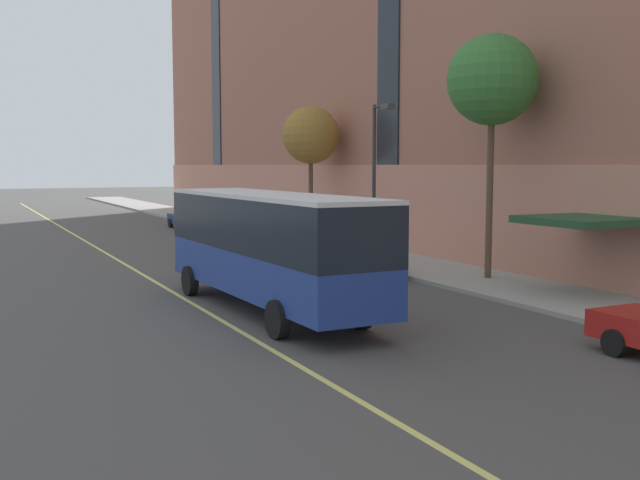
{
  "coord_description": "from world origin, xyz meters",
  "views": [
    {
      "loc": [
        -8.6,
        -19.05,
        4.4
      ],
      "look_at": [
        2.69,
        4.16,
        1.8
      ],
      "focal_mm": 42.0,
      "sensor_mm": 36.0,
      "label": 1
    }
  ],
  "objects_px": {
    "parked_car_black_4": "(287,240)",
    "street_lamp": "(377,167)",
    "parked_car_white_0": "(360,256)",
    "parked_car_navy_5": "(189,217)",
    "street_tree_far_uptown": "(311,136)",
    "street_tree_mid_block": "(492,81)",
    "parked_car_champagne_3": "(242,230)",
    "city_bus": "(269,243)"
  },
  "relations": [
    {
      "from": "parked_car_white_0",
      "to": "parked_car_champagne_3",
      "type": "distance_m",
      "value": 13.54
    },
    {
      "from": "parked_car_black_4",
      "to": "parked_car_navy_5",
      "type": "height_order",
      "value": "same"
    },
    {
      "from": "parked_car_champagne_3",
      "to": "parked_car_navy_5",
      "type": "xyz_separation_m",
      "value": [
        0.1,
        10.97,
        0.0
      ]
    },
    {
      "from": "street_tree_far_uptown",
      "to": "parked_car_champagne_3",
      "type": "bearing_deg",
      "value": 159.6
    },
    {
      "from": "city_bus",
      "to": "parked_car_white_0",
      "type": "height_order",
      "value": "city_bus"
    },
    {
      "from": "street_lamp",
      "to": "parked_car_white_0",
      "type": "bearing_deg",
      "value": -136.02
    },
    {
      "from": "street_tree_mid_block",
      "to": "parked_car_navy_5",
      "type": "bearing_deg",
      "value": 97.2
    },
    {
      "from": "parked_car_champagne_3",
      "to": "street_lamp",
      "type": "height_order",
      "value": "street_lamp"
    },
    {
      "from": "parked_car_navy_5",
      "to": "street_tree_mid_block",
      "type": "distance_m",
      "value": 29.01
    },
    {
      "from": "parked_car_navy_5",
      "to": "street_tree_mid_block",
      "type": "bearing_deg",
      "value": -82.8
    },
    {
      "from": "parked_car_navy_5",
      "to": "city_bus",
      "type": "bearing_deg",
      "value": -101.56
    },
    {
      "from": "parked_car_navy_5",
      "to": "street_lamp",
      "type": "height_order",
      "value": "street_lamp"
    },
    {
      "from": "parked_car_navy_5",
      "to": "street_tree_far_uptown",
      "type": "xyz_separation_m",
      "value": [
        3.54,
        -12.32,
        5.24
      ]
    },
    {
      "from": "city_bus",
      "to": "parked_car_champagne_3",
      "type": "height_order",
      "value": "city_bus"
    },
    {
      "from": "city_bus",
      "to": "parked_car_champagne_3",
      "type": "relative_size",
      "value": 2.53
    },
    {
      "from": "parked_car_white_0",
      "to": "parked_car_navy_5",
      "type": "bearing_deg",
      "value": 89.86
    },
    {
      "from": "parked_car_black_4",
      "to": "parked_car_navy_5",
      "type": "xyz_separation_m",
      "value": [
        0.15,
        17.48,
        0.0
      ]
    },
    {
      "from": "parked_car_white_0",
      "to": "parked_car_black_4",
      "type": "bearing_deg",
      "value": 90.78
    },
    {
      "from": "parked_car_white_0",
      "to": "street_lamp",
      "type": "distance_m",
      "value": 4.27
    },
    {
      "from": "parked_car_black_4",
      "to": "street_tree_far_uptown",
      "type": "distance_m",
      "value": 8.23
    },
    {
      "from": "parked_car_black_4",
      "to": "parked_car_champagne_3",
      "type": "bearing_deg",
      "value": 89.53
    },
    {
      "from": "parked_car_black_4",
      "to": "street_tree_mid_block",
      "type": "xyz_separation_m",
      "value": [
        3.69,
        -10.53,
        6.69
      ]
    },
    {
      "from": "city_bus",
      "to": "parked_car_champagne_3",
      "type": "distance_m",
      "value": 19.8
    },
    {
      "from": "parked_car_black_4",
      "to": "street_tree_mid_block",
      "type": "bearing_deg",
      "value": -70.68
    },
    {
      "from": "parked_car_navy_5",
      "to": "street_tree_far_uptown",
      "type": "relative_size",
      "value": 0.59
    },
    {
      "from": "city_bus",
      "to": "street_tree_far_uptown",
      "type": "distance_m",
      "value": 20.34
    },
    {
      "from": "parked_car_white_0",
      "to": "parked_car_navy_5",
      "type": "relative_size",
      "value": 0.98
    },
    {
      "from": "parked_car_champagne_3",
      "to": "street_tree_far_uptown",
      "type": "xyz_separation_m",
      "value": [
        3.64,
        -1.35,
        5.24
      ]
    },
    {
      "from": "parked_car_black_4",
      "to": "street_lamp",
      "type": "distance_m",
      "value": 6.67
    },
    {
      "from": "city_bus",
      "to": "parked_car_white_0",
      "type": "relative_size",
      "value": 2.6
    },
    {
      "from": "parked_car_white_0",
      "to": "city_bus",
      "type": "bearing_deg",
      "value": -138.8
    },
    {
      "from": "parked_car_champagne_3",
      "to": "parked_car_black_4",
      "type": "xyz_separation_m",
      "value": [
        -0.05,
        -6.51,
        -0.0
      ]
    },
    {
      "from": "parked_car_champagne_3",
      "to": "street_tree_far_uptown",
      "type": "distance_m",
      "value": 6.52
    },
    {
      "from": "city_bus",
      "to": "street_tree_mid_block",
      "type": "height_order",
      "value": "street_tree_mid_block"
    },
    {
      "from": "parked_car_white_0",
      "to": "street_lamp",
      "type": "bearing_deg",
      "value": 43.98
    },
    {
      "from": "street_tree_mid_block",
      "to": "street_lamp",
      "type": "bearing_deg",
      "value": 109.84
    },
    {
      "from": "parked_car_navy_5",
      "to": "street_lamp",
      "type": "xyz_separation_m",
      "value": [
        1.67,
        -22.84,
        3.53
      ]
    },
    {
      "from": "parked_car_black_4",
      "to": "street_lamp",
      "type": "bearing_deg",
      "value": -71.19
    },
    {
      "from": "street_tree_mid_block",
      "to": "street_lamp",
      "type": "xyz_separation_m",
      "value": [
        -1.87,
        5.17,
        -3.16
      ]
    },
    {
      "from": "city_bus",
      "to": "street_lamp",
      "type": "distance_m",
      "value": 10.66
    },
    {
      "from": "parked_car_champagne_3",
      "to": "street_lamp",
      "type": "xyz_separation_m",
      "value": [
        1.77,
        -11.87,
        3.53
      ]
    },
    {
      "from": "city_bus",
      "to": "parked_car_champagne_3",
      "type": "bearing_deg",
      "value": 72.34
    }
  ]
}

